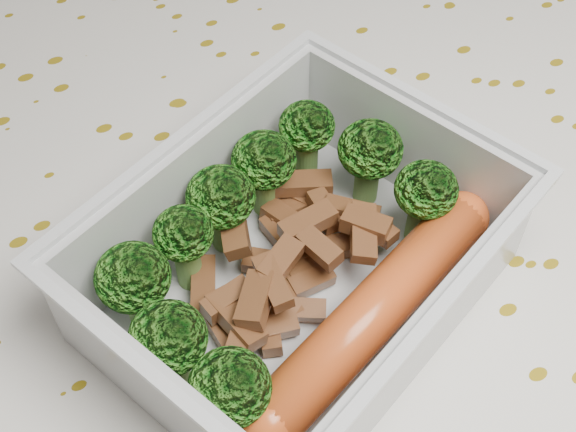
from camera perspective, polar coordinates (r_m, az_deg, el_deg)
dining_table at (r=0.49m, az=0.02°, el=-8.63°), size 1.40×0.90×0.75m
tablecloth at (r=0.45m, az=0.02°, el=-5.51°), size 1.46×0.96×0.19m
lunch_container at (r=0.38m, az=0.75°, el=-3.92°), size 0.23×0.21×0.07m
broccoli_florets at (r=0.38m, az=-2.32°, el=-1.26°), size 0.18×0.14×0.05m
meat_pile at (r=0.39m, az=0.05°, el=-3.05°), size 0.11×0.09×0.03m
sausage at (r=0.37m, az=6.15°, el=-6.75°), size 0.16×0.08×0.03m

